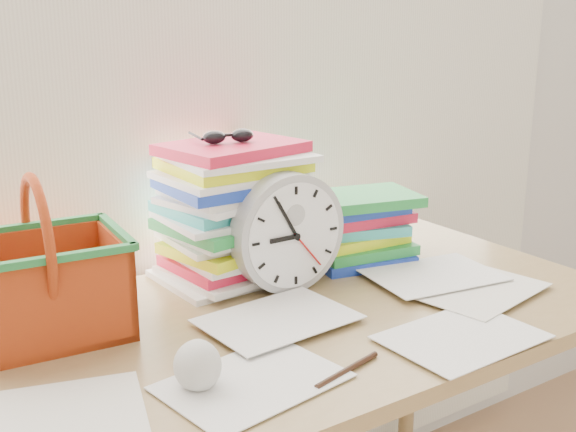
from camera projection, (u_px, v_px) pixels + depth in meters
curtain at (170, 10)px, 1.48m from camera, size 2.40×0.01×2.50m
desk at (271, 356)px, 1.35m from camera, size 1.40×0.70×0.75m
paper_stack at (231, 211)px, 1.51m from camera, size 0.33×0.28×0.29m
clock at (288, 233)px, 1.44m from camera, size 0.24×0.05×0.24m
sunglasses at (228, 136)px, 1.46m from camera, size 0.14×0.12×0.03m
book_stack at (358, 227)px, 1.63m from camera, size 0.30×0.25×0.16m
basket at (39, 259)px, 1.23m from camera, size 0.30×0.24×0.28m
crumpled_ball at (197, 365)px, 1.07m from camera, size 0.08×0.08×0.08m
pen at (347, 370)px, 1.13m from camera, size 0.15×0.05×0.01m
scattered_papers at (271, 316)px, 1.33m from camera, size 1.26×0.42×0.02m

